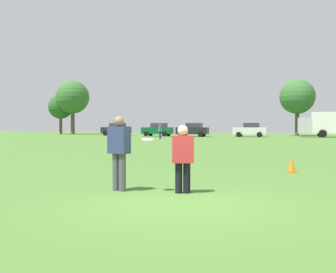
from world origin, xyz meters
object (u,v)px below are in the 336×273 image
(parked_car_mid_left, at_px, (158,130))
(parked_car_center, at_px, (193,130))
(parked_car_near_left, at_px, (116,129))
(frisbee, at_px, (148,140))
(box_truck, at_px, (335,123))
(player_thrower, at_px, (119,149))
(bystander_sideline_watcher, at_px, (160,131))
(traffic_cone, at_px, (292,165))
(parked_car_mid_right, at_px, (250,130))
(player_defender, at_px, (183,155))

(parked_car_mid_left, bearing_deg, parked_car_center, -6.64)
(parked_car_near_left, bearing_deg, frisbee, -62.49)
(parked_car_center, xyz_separation_m, box_truck, (17.68, 3.24, 0.83))
(box_truck, bearing_deg, parked_car_near_left, -177.90)
(player_thrower, height_order, box_truck, box_truck)
(player_thrower, height_order, bystander_sideline_watcher, player_thrower)
(frisbee, relative_size, bystander_sideline_watcher, 0.17)
(box_truck, bearing_deg, traffic_cone, -95.06)
(parked_car_near_left, distance_m, parked_car_mid_right, 19.70)
(player_thrower, xyz_separation_m, frisbee, (0.69, 0.07, 0.22))
(parked_car_mid_left, bearing_deg, box_truck, 6.56)
(parked_car_mid_right, distance_m, box_truck, 10.54)
(traffic_cone, bearing_deg, player_defender, -113.31)
(traffic_cone, distance_m, parked_car_near_left, 47.90)
(player_defender, relative_size, parked_car_near_left, 0.35)
(player_thrower, relative_size, player_defender, 1.14)
(frisbee, relative_size, parked_car_mid_left, 0.06)
(frisbee, height_order, parked_car_mid_right, parked_car_mid_right)
(player_thrower, height_order, frisbee, player_thrower)
(parked_car_mid_right, bearing_deg, player_defender, -84.10)
(frisbee, distance_m, parked_car_near_left, 50.80)
(player_defender, relative_size, frisbee, 5.57)
(traffic_cone, relative_size, bystander_sideline_watcher, 0.30)
(frisbee, bearing_deg, parked_car_center, 104.51)
(player_thrower, xyz_separation_m, bystander_sideline_watcher, (-11.55, 33.59, -0.06))
(player_defender, xyz_separation_m, box_truck, (5.77, 46.03, 0.91))
(box_truck, bearing_deg, frisbee, -98.10)
(player_thrower, bearing_deg, bystander_sideline_watcher, 108.98)
(player_defender, xyz_separation_m, parked_car_mid_left, (-17.13, 43.40, 0.08))
(parked_car_mid_right, bearing_deg, bystander_sideline_watcher, -128.19)
(bystander_sideline_watcher, bearing_deg, parked_car_mid_right, 51.81)
(traffic_cone, bearing_deg, box_truck, 84.94)
(parked_car_center, bearing_deg, box_truck, 10.39)
(parked_car_near_left, distance_m, bystander_sideline_watcher, 16.09)
(frisbee, distance_m, parked_car_center, 44.33)
(bystander_sideline_watcher, bearing_deg, parked_car_center, 83.11)
(frisbee, bearing_deg, box_truck, 81.90)
(parked_car_mid_left, relative_size, box_truck, 0.50)
(parked_car_mid_right, relative_size, bystander_sideline_watcher, 2.65)
(frisbee, distance_m, parked_car_mid_left, 46.48)
(parked_car_mid_right, bearing_deg, box_truck, 10.21)
(parked_car_near_left, relative_size, parked_car_mid_left, 1.00)
(player_defender, bearing_deg, bystander_sideline_watcher, 111.32)
(player_defender, height_order, frisbee, player_defender)
(parked_car_mid_left, xyz_separation_m, box_truck, (22.90, 2.63, 0.83))
(player_thrower, xyz_separation_m, box_truck, (7.26, 46.22, 0.78))
(box_truck, xyz_separation_m, bystander_sideline_watcher, (-18.81, -12.63, -0.84))
(player_thrower, xyz_separation_m, parked_car_mid_left, (-15.64, 43.59, -0.05))
(parked_car_near_left, bearing_deg, box_truck, 2.10)
(parked_car_near_left, height_order, bystander_sideline_watcher, parked_car_near_left)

